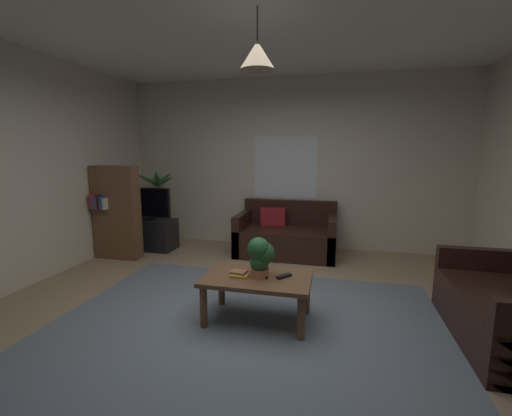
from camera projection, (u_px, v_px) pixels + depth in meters
floor at (249, 321)px, 3.29m from camera, size 5.60×5.46×0.02m
rug at (243, 330)px, 3.10m from camera, size 3.64×3.00×0.01m
wall_back at (291, 164)px, 5.71m from camera, size 5.72×0.06×2.80m
ceiling at (247, 4)px, 2.83m from camera, size 5.60×5.46×0.02m
window_pane at (285, 167)px, 5.70m from camera, size 1.06×0.01×1.04m
couch_under_window at (286, 237)px, 5.38m from camera, size 1.52×0.88×0.82m
coffee_table at (257, 284)px, 3.23m from camera, size 1.01×0.62×0.44m
book_on_table_0 at (240, 275)px, 3.22m from camera, size 0.17×0.13×0.03m
book_on_table_1 at (239, 272)px, 3.23m from camera, size 0.16×0.13×0.02m
remote_on_table_0 at (284, 276)px, 3.20m from camera, size 0.14×0.16×0.02m
remote_on_table_1 at (264, 275)px, 3.23m from camera, size 0.11×0.17×0.02m
potted_plant_on_table at (260, 255)px, 3.19m from camera, size 0.25×0.25×0.38m
tv_stand at (148, 234)px, 5.67m from camera, size 0.90×0.44×0.50m
tv at (146, 203)px, 5.56m from camera, size 0.85×0.16×0.53m
potted_palm_corner at (159, 211)px, 6.04m from camera, size 0.78×0.76×1.37m
bookshelf_corner at (116, 212)px, 5.12m from camera, size 0.70×0.31×1.40m
pendant_lamp at (257, 55)px, 2.90m from camera, size 0.30×0.30×0.51m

